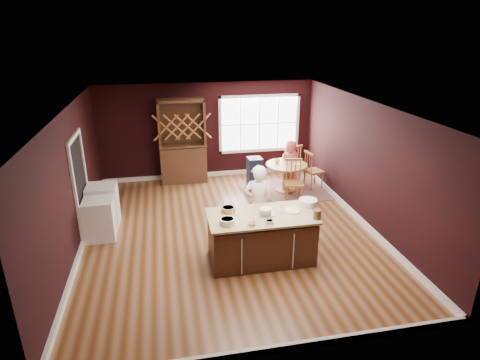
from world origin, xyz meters
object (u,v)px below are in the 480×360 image
kitchen_island (261,238)px  high_chair (255,173)px  dining_table (286,172)px  chair_north (291,162)px  seated_woman (290,162)px  toddler (256,160)px  baker (258,204)px  chair_east (314,169)px  chair_south (294,181)px  washer (100,219)px  layer_cake (265,212)px  hutch (182,142)px  dryer (103,205)px

kitchen_island → high_chair: 3.50m
dining_table → chair_north: bearing=63.2°
seated_woman → toddler: 1.02m
chair_north → high_chair: size_ratio=1.16×
baker → chair_east: bearing=-123.7°
kitchen_island → chair_south: bearing=59.2°
washer → chair_north: bearing=26.6°
chair_east → high_chair: 1.60m
dining_table → high_chair: (-0.79, 0.30, -0.08)m
layer_cake → chair_east: (2.19, 3.20, -0.46)m
chair_north → seated_woman: (-0.14, -0.30, 0.10)m
chair_south → chair_north: chair_south is taller
toddler → hutch: size_ratio=0.11×
chair_north → toddler: 1.24m
baker → hutch: hutch is taller
kitchen_island → toddler: toddler is taller
washer → toddler: bearing=28.4°
kitchen_island → hutch: (-1.14, 4.38, 0.72)m
dining_table → washer: washer is taller
layer_cake → chair_east: size_ratio=0.30×
high_chair → layer_cake: bearing=-102.0°
hutch → baker: bearing=-71.4°
kitchen_island → baker: 0.80m
layer_cake → hutch: size_ratio=0.14×
hutch → chair_north: bearing=-9.2°
dining_table → kitchen_island: bearing=-115.1°
chair_south → seated_woman: 1.23m
dining_table → seated_woman: bearing=62.2°
kitchen_island → toddler: (0.72, 3.48, 0.37)m
baker → toddler: bearing=-95.4°
hutch → dryer: 3.07m
layer_cake → washer: bearing=155.2°
dining_table → chair_east: 0.79m
baker → dryer: (-3.15, 1.39, -0.36)m
dining_table → hutch: size_ratio=0.47×
dining_table → baker: 2.81m
baker → hutch: 3.91m
washer → dining_table: bearing=20.5°
hutch → high_chair: bearing=-27.6°
dining_table → layer_cake: 3.46m
hutch → chair_south: bearing=-37.6°
chair_north → seated_woman: 0.35m
washer → dryer: 0.64m
chair_east → seated_woman: (-0.55, 0.40, 0.10)m
washer → dryer: (0.00, 0.64, 0.03)m
layer_cake → toddler: layer_cake is taller
dining_table → chair_south: (-0.03, -0.73, 0.01)m
kitchen_island → seated_woman: seated_woman is taller
dryer → high_chair: bearing=19.9°
seated_woman → washer: size_ratio=1.47×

